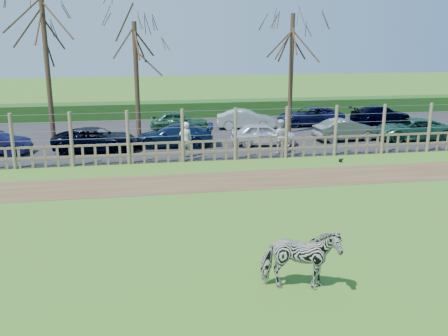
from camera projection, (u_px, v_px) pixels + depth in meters
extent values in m
plane|color=#5F9127|center=(206.00, 223.00, 15.86)|extent=(120.00, 120.00, 0.00)
cube|color=brown|center=(191.00, 183.00, 20.14)|extent=(34.00, 2.80, 0.01)
cube|color=#232326|center=(173.00, 135.00, 29.66)|extent=(44.00, 13.00, 0.04)
cube|color=#1E4716|center=(166.00, 110.00, 36.19)|extent=(46.00, 2.00, 1.10)
cube|color=brown|center=(183.00, 153.00, 23.36)|extent=(30.00, 0.06, 0.10)
cube|color=brown|center=(183.00, 142.00, 23.23)|extent=(30.00, 0.06, 0.10)
cylinder|color=brown|center=(13.00, 141.00, 21.92)|extent=(0.16, 0.16, 2.50)
cylinder|color=brown|center=(71.00, 140.00, 22.33)|extent=(0.16, 0.16, 2.50)
cylinder|color=brown|center=(128.00, 138.00, 22.74)|extent=(0.16, 0.16, 2.50)
cylinder|color=brown|center=(183.00, 136.00, 23.16)|extent=(0.16, 0.16, 2.50)
cylinder|color=brown|center=(235.00, 134.00, 23.57)|extent=(0.16, 0.16, 2.50)
cylinder|color=brown|center=(286.00, 132.00, 23.98)|extent=(0.16, 0.16, 2.50)
cylinder|color=brown|center=(336.00, 131.00, 24.39)|extent=(0.16, 0.16, 2.50)
cylinder|color=brown|center=(383.00, 129.00, 24.80)|extent=(0.16, 0.16, 2.50)
cylinder|color=brown|center=(429.00, 128.00, 25.21)|extent=(0.16, 0.16, 2.50)
cylinder|color=gray|center=(183.00, 136.00, 23.16)|extent=(30.00, 0.02, 0.02)
cylinder|color=gray|center=(182.00, 127.00, 23.05)|extent=(30.00, 0.02, 0.02)
cylinder|color=gray|center=(182.00, 119.00, 22.95)|extent=(30.00, 0.02, 0.02)
cylinder|color=gray|center=(182.00, 111.00, 22.86)|extent=(30.00, 0.02, 0.02)
cylinder|color=#3D2B1E|center=(48.00, 76.00, 25.73)|extent=(0.26, 0.26, 7.50)
cylinder|color=#3D2B1E|center=(137.00, 82.00, 27.55)|extent=(0.26, 0.26, 6.50)
cylinder|color=#3D2B1E|center=(291.00, 75.00, 29.44)|extent=(0.26, 0.26, 7.00)
imported|color=gray|center=(300.00, 259.00, 11.51)|extent=(1.94, 1.18, 1.53)
imported|color=silver|center=(186.00, 140.00, 24.04)|extent=(0.70, 0.52, 1.72)
imported|color=silver|center=(280.00, 137.00, 24.76)|extent=(0.97, 0.83, 1.72)
sphere|color=black|center=(340.00, 160.00, 23.40)|extent=(0.17, 0.17, 0.17)
sphere|color=black|center=(343.00, 159.00, 23.40)|extent=(0.09, 0.09, 0.09)
imported|color=black|center=(96.00, 139.00, 25.37)|extent=(4.50, 2.42, 1.20)
imported|color=#0B1C3D|center=(174.00, 135.00, 26.45)|extent=(4.30, 2.14, 1.20)
imported|color=silver|center=(263.00, 134.00, 26.76)|extent=(3.65, 1.78, 1.20)
imported|color=#4F5B5B|center=(346.00, 130.00, 27.94)|extent=(3.75, 1.61, 1.20)
imported|color=#1B4E3A|center=(412.00, 129.00, 28.13)|extent=(4.42, 2.23, 1.20)
imported|color=#235737|center=(179.00, 121.00, 30.80)|extent=(3.68, 1.88, 1.20)
imported|color=#B2C2BB|center=(246.00, 119.00, 31.48)|extent=(3.78, 1.74, 1.20)
imported|color=#0E113C|center=(310.00, 116.00, 32.66)|extent=(4.40, 2.18, 1.20)
imported|color=black|center=(381.00, 115.00, 33.23)|extent=(4.28, 2.08, 1.20)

